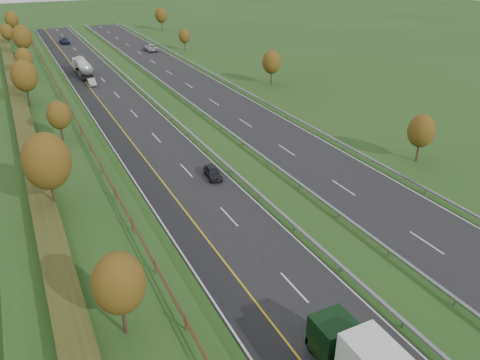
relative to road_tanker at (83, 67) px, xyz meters
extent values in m
plane|color=#23491A|center=(9.55, -33.56, -1.86)|extent=(400.00, 400.00, 0.00)
cube|color=black|center=(1.55, -28.56, -1.84)|extent=(10.50, 200.00, 0.04)
cube|color=black|center=(18.05, -28.56, -1.84)|extent=(10.50, 200.00, 0.04)
cube|color=black|center=(-2.20, -28.56, -1.84)|extent=(3.00, 200.00, 0.04)
cube|color=silver|center=(-3.50, -28.56, -1.81)|extent=(0.15, 200.00, 0.01)
cube|color=gold|center=(-0.70, -28.56, -1.81)|extent=(0.15, 200.00, 0.01)
cube|color=silver|center=(6.60, -28.56, -1.81)|extent=(0.15, 200.00, 0.01)
cube|color=silver|center=(13.00, -28.56, -1.81)|extent=(0.15, 200.00, 0.01)
cube|color=silver|center=(23.10, -28.56, -1.81)|extent=(0.15, 200.00, 0.01)
cube|color=silver|center=(2.80, -77.56, -1.81)|extent=(0.15, 4.00, 0.01)
cube|color=silver|center=(16.80, -77.56, -1.81)|extent=(0.15, 4.00, 0.01)
cube|color=silver|center=(2.80, -65.56, -1.81)|extent=(0.15, 4.00, 0.01)
cube|color=silver|center=(16.80, -65.56, -1.81)|extent=(0.15, 4.00, 0.01)
cube|color=silver|center=(2.80, -53.56, -1.81)|extent=(0.15, 4.00, 0.01)
cube|color=silver|center=(16.80, -53.56, -1.81)|extent=(0.15, 4.00, 0.01)
cube|color=silver|center=(2.80, -41.56, -1.81)|extent=(0.15, 4.00, 0.01)
cube|color=silver|center=(16.80, -41.56, -1.81)|extent=(0.15, 4.00, 0.01)
cube|color=silver|center=(2.80, -29.56, -1.81)|extent=(0.15, 4.00, 0.01)
cube|color=silver|center=(16.80, -29.56, -1.81)|extent=(0.15, 4.00, 0.01)
cube|color=silver|center=(2.80, -17.56, -1.81)|extent=(0.15, 4.00, 0.01)
cube|color=silver|center=(16.80, -17.56, -1.81)|extent=(0.15, 4.00, 0.01)
cube|color=silver|center=(2.80, -5.56, -1.81)|extent=(0.15, 4.00, 0.01)
cube|color=silver|center=(16.80, -5.56, -1.81)|extent=(0.15, 4.00, 0.01)
cube|color=silver|center=(2.80, 6.44, -1.81)|extent=(0.15, 4.00, 0.01)
cube|color=silver|center=(16.80, 6.44, -1.81)|extent=(0.15, 4.00, 0.01)
cube|color=silver|center=(2.80, 18.44, -1.81)|extent=(0.15, 4.00, 0.01)
cube|color=silver|center=(16.80, 18.44, -1.81)|extent=(0.15, 4.00, 0.01)
cube|color=silver|center=(2.80, 30.44, -1.81)|extent=(0.15, 4.00, 0.01)
cube|color=silver|center=(16.80, 30.44, -1.81)|extent=(0.15, 4.00, 0.01)
cube|color=silver|center=(2.80, 42.44, -1.81)|extent=(0.15, 4.00, 0.01)
cube|color=silver|center=(16.80, 42.44, -1.81)|extent=(0.15, 4.00, 0.01)
cube|color=silver|center=(2.80, 54.44, -1.81)|extent=(0.15, 4.00, 0.01)
cube|color=silver|center=(16.80, 54.44, -1.81)|extent=(0.15, 4.00, 0.01)
cube|color=silver|center=(2.80, 66.44, -1.81)|extent=(0.15, 4.00, 0.01)
cube|color=silver|center=(16.80, 66.44, -1.81)|extent=(0.15, 4.00, 0.01)
cube|color=#23491A|center=(-11.45, -28.56, -0.86)|extent=(12.00, 200.00, 2.00)
cube|color=#323C18|center=(-13.45, -28.56, 0.69)|extent=(2.20, 180.00, 1.10)
cube|color=#422B19|center=(-6.95, -28.56, 0.69)|extent=(0.08, 184.00, 0.10)
cube|color=#422B19|center=(-6.95, -28.56, 1.09)|extent=(0.08, 184.00, 0.10)
cube|color=#422B19|center=(-6.95, -80.06, 0.74)|extent=(0.12, 0.12, 1.20)
cube|color=#422B19|center=(-6.95, -73.56, 0.74)|extent=(0.12, 0.12, 1.20)
cube|color=#422B19|center=(-6.95, -67.06, 0.74)|extent=(0.12, 0.12, 1.20)
cube|color=#422B19|center=(-6.95, -60.56, 0.74)|extent=(0.12, 0.12, 1.20)
cube|color=#422B19|center=(-6.95, -54.06, 0.74)|extent=(0.12, 0.12, 1.20)
cube|color=#422B19|center=(-6.95, -47.56, 0.74)|extent=(0.12, 0.12, 1.20)
cube|color=#422B19|center=(-6.95, -41.06, 0.74)|extent=(0.12, 0.12, 1.20)
cube|color=#422B19|center=(-6.95, -34.56, 0.74)|extent=(0.12, 0.12, 1.20)
cube|color=#422B19|center=(-6.95, -28.06, 0.74)|extent=(0.12, 0.12, 1.20)
cube|color=#422B19|center=(-6.95, -21.56, 0.74)|extent=(0.12, 0.12, 1.20)
cube|color=#422B19|center=(-6.95, -15.06, 0.74)|extent=(0.12, 0.12, 1.20)
cube|color=#422B19|center=(-6.95, -8.56, 0.74)|extent=(0.12, 0.12, 1.20)
cube|color=#422B19|center=(-6.95, -2.06, 0.74)|extent=(0.12, 0.12, 1.20)
cube|color=#422B19|center=(-6.95, 4.44, 0.74)|extent=(0.12, 0.12, 1.20)
cube|color=#422B19|center=(-6.95, 10.94, 0.74)|extent=(0.12, 0.12, 1.20)
cube|color=#422B19|center=(-6.95, 17.44, 0.74)|extent=(0.12, 0.12, 1.20)
cube|color=#422B19|center=(-6.95, 23.94, 0.74)|extent=(0.12, 0.12, 1.20)
cube|color=#422B19|center=(-6.95, 30.44, 0.74)|extent=(0.12, 0.12, 1.20)
cube|color=#422B19|center=(-6.95, 36.94, 0.74)|extent=(0.12, 0.12, 1.20)
cube|color=#422B19|center=(-6.95, 43.44, 0.74)|extent=(0.12, 0.12, 1.20)
cube|color=#422B19|center=(-6.95, 49.94, 0.74)|extent=(0.12, 0.12, 1.20)
cube|color=#422B19|center=(-6.95, 56.44, 0.74)|extent=(0.12, 0.12, 1.20)
cube|color=#422B19|center=(-6.95, 62.94, 0.74)|extent=(0.12, 0.12, 1.20)
cube|color=gray|center=(7.25, -28.56, -1.24)|extent=(0.32, 200.00, 0.18)
cube|color=gray|center=(7.25, -84.56, -1.58)|extent=(0.10, 0.14, 0.56)
cube|color=gray|center=(7.25, -77.56, -1.58)|extent=(0.10, 0.14, 0.56)
cube|color=gray|center=(7.25, -70.56, -1.58)|extent=(0.10, 0.14, 0.56)
cube|color=gray|center=(7.25, -63.56, -1.58)|extent=(0.10, 0.14, 0.56)
cube|color=gray|center=(7.25, -56.56, -1.58)|extent=(0.10, 0.14, 0.56)
cube|color=gray|center=(7.25, -49.56, -1.58)|extent=(0.10, 0.14, 0.56)
cube|color=gray|center=(7.25, -42.56, -1.58)|extent=(0.10, 0.14, 0.56)
cube|color=gray|center=(7.25, -35.56, -1.58)|extent=(0.10, 0.14, 0.56)
cube|color=gray|center=(7.25, -28.56, -1.58)|extent=(0.10, 0.14, 0.56)
cube|color=gray|center=(7.25, -21.56, -1.58)|extent=(0.10, 0.14, 0.56)
cube|color=gray|center=(7.25, -14.56, -1.58)|extent=(0.10, 0.14, 0.56)
cube|color=gray|center=(7.25, -7.56, -1.58)|extent=(0.10, 0.14, 0.56)
cube|color=gray|center=(7.25, -0.56, -1.58)|extent=(0.10, 0.14, 0.56)
cube|color=gray|center=(7.25, 6.44, -1.58)|extent=(0.10, 0.14, 0.56)
cube|color=gray|center=(7.25, 13.44, -1.58)|extent=(0.10, 0.14, 0.56)
cube|color=gray|center=(7.25, 20.44, -1.58)|extent=(0.10, 0.14, 0.56)
cube|color=gray|center=(7.25, 27.44, -1.58)|extent=(0.10, 0.14, 0.56)
cube|color=gray|center=(7.25, 34.44, -1.58)|extent=(0.10, 0.14, 0.56)
cube|color=gray|center=(7.25, 41.44, -1.58)|extent=(0.10, 0.14, 0.56)
cube|color=gray|center=(7.25, 48.44, -1.58)|extent=(0.10, 0.14, 0.56)
cube|color=gray|center=(7.25, 55.44, -1.58)|extent=(0.10, 0.14, 0.56)
cube|color=gray|center=(7.25, 62.44, -1.58)|extent=(0.10, 0.14, 0.56)
cube|color=gray|center=(7.25, 69.44, -1.58)|extent=(0.10, 0.14, 0.56)
cube|color=gray|center=(12.35, -28.56, -1.24)|extent=(0.32, 200.00, 0.18)
cube|color=gray|center=(12.35, -84.56, -1.58)|extent=(0.10, 0.14, 0.56)
cube|color=gray|center=(12.35, -77.56, -1.58)|extent=(0.10, 0.14, 0.56)
cube|color=gray|center=(12.35, -70.56, -1.58)|extent=(0.10, 0.14, 0.56)
cube|color=gray|center=(12.35, -63.56, -1.58)|extent=(0.10, 0.14, 0.56)
cube|color=gray|center=(12.35, -56.56, -1.58)|extent=(0.10, 0.14, 0.56)
cube|color=gray|center=(12.35, -49.56, -1.58)|extent=(0.10, 0.14, 0.56)
cube|color=gray|center=(12.35, -42.56, -1.58)|extent=(0.10, 0.14, 0.56)
cube|color=gray|center=(12.35, -35.56, -1.58)|extent=(0.10, 0.14, 0.56)
cube|color=gray|center=(12.35, -28.56, -1.58)|extent=(0.10, 0.14, 0.56)
cube|color=gray|center=(12.35, -21.56, -1.58)|extent=(0.10, 0.14, 0.56)
cube|color=gray|center=(12.35, -14.56, -1.58)|extent=(0.10, 0.14, 0.56)
cube|color=gray|center=(12.35, -7.56, -1.58)|extent=(0.10, 0.14, 0.56)
cube|color=gray|center=(12.35, -0.56, -1.58)|extent=(0.10, 0.14, 0.56)
cube|color=gray|center=(12.35, 6.44, -1.58)|extent=(0.10, 0.14, 0.56)
cube|color=gray|center=(12.35, 13.44, -1.58)|extent=(0.10, 0.14, 0.56)
cube|color=gray|center=(12.35, 20.44, -1.58)|extent=(0.10, 0.14, 0.56)
cube|color=gray|center=(12.35, 27.44, -1.58)|extent=(0.10, 0.14, 0.56)
cube|color=gray|center=(12.35, 34.44, -1.58)|extent=(0.10, 0.14, 0.56)
cube|color=gray|center=(12.35, 41.44, -1.58)|extent=(0.10, 0.14, 0.56)
cube|color=gray|center=(12.35, 48.44, -1.58)|extent=(0.10, 0.14, 0.56)
cube|color=gray|center=(12.35, 55.44, -1.58)|extent=(0.10, 0.14, 0.56)
cube|color=gray|center=(12.35, 62.44, -1.58)|extent=(0.10, 0.14, 0.56)
cube|color=gray|center=(12.35, 69.44, -1.58)|extent=(0.10, 0.14, 0.56)
cube|color=gray|center=(23.85, -28.56, -1.24)|extent=(0.32, 200.00, 0.18)
cube|color=gray|center=(23.85, -70.56, -1.58)|extent=(0.10, 0.14, 0.56)
cube|color=gray|center=(23.85, -56.56, -1.58)|extent=(0.10, 0.14, 0.56)
cube|color=gray|center=(23.85, -42.56, -1.58)|extent=(0.10, 0.14, 0.56)
cube|color=gray|center=(23.85, -28.56, -1.58)|extent=(0.10, 0.14, 0.56)
cube|color=gray|center=(23.85, -14.56, -1.58)|extent=(0.10, 0.14, 0.56)
cube|color=gray|center=(23.85, -0.56, -1.58)|extent=(0.10, 0.14, 0.56)
cube|color=gray|center=(23.85, 13.44, -1.58)|extent=(0.10, 0.14, 0.56)
cube|color=gray|center=(23.85, 27.44, -1.58)|extent=(0.10, 0.14, 0.56)
cube|color=gray|center=(23.85, 41.44, -1.58)|extent=(0.10, 0.14, 0.56)
cube|color=gray|center=(23.85, 55.44, -1.58)|extent=(0.10, 0.14, 0.56)
cube|color=gray|center=(23.85, 69.44, -1.58)|extent=(0.10, 0.14, 0.56)
cylinder|color=#2D2116|center=(-10.45, -78.56, 1.35)|extent=(0.24, 0.24, 2.43)
ellipsoid|color=#563B12|center=(-10.45, -78.56, 4.03)|extent=(3.24, 3.24, 4.05)
cylinder|color=#2D2116|center=(-12.45, -60.56, 1.71)|extent=(0.24, 0.24, 3.15)
ellipsoid|color=#563B12|center=(-12.45, -60.56, 5.18)|extent=(4.20, 4.20, 5.25)
cylinder|color=#2D2116|center=(-9.45, -42.56, 1.22)|extent=(0.24, 0.24, 2.16)
ellipsoid|color=#563B12|center=(-9.45, -42.56, 3.59)|extent=(2.88, 2.88, 3.60)
cylinder|color=#2D2116|center=(-11.95, -24.56, 1.58)|extent=(0.24, 0.24, 2.88)
ellipsoid|color=#563B12|center=(-11.95, -24.56, 4.75)|extent=(3.84, 3.84, 4.80)
cylinder|color=#2D2116|center=(-10.95, -6.56, 1.31)|extent=(0.24, 0.24, 2.34)
ellipsoid|color=#563B12|center=(-10.95, -6.56, 3.88)|extent=(3.12, 3.12, 3.90)
cylinder|color=#2D2116|center=(-9.95, 11.44, 1.67)|extent=(0.24, 0.24, 3.06)
ellipsoid|color=#563B12|center=(-9.95, 11.44, 5.03)|extent=(4.08, 4.08, 5.10)
cylinder|color=#2D2116|center=(-12.45, 29.44, 1.26)|extent=(0.24, 0.24, 2.25)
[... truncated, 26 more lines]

